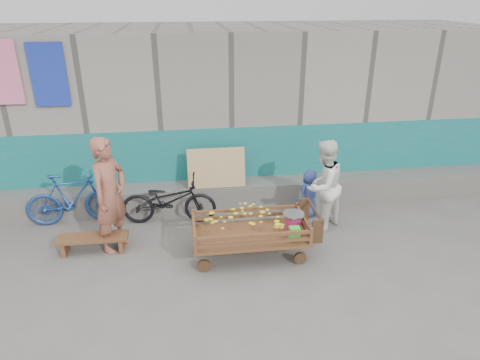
{
  "coord_description": "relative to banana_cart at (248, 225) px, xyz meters",
  "views": [
    {
      "loc": [
        -0.23,
        -4.65,
        3.59
      ],
      "look_at": [
        0.57,
        1.2,
        1.0
      ],
      "focal_mm": 32.0,
      "sensor_mm": 36.0,
      "label": 1
    }
  ],
  "objects": [
    {
      "name": "ground",
      "position": [
        -0.61,
        -0.66,
        -0.52
      ],
      "size": [
        80.0,
        80.0,
        0.0
      ],
      "primitive_type": "plane",
      "color": "#5C5954",
      "rests_on": "ground"
    },
    {
      "name": "building_wall",
      "position": [
        -0.61,
        3.39,
        0.94
      ],
      "size": [
        12.0,
        3.5,
        3.0
      ],
      "color": "gray",
      "rests_on": "ground"
    },
    {
      "name": "banana_cart",
      "position": [
        0.0,
        0.0,
        0.0
      ],
      "size": [
        1.81,
        0.83,
        0.77
      ],
      "color": "brown",
      "rests_on": "ground"
    },
    {
      "name": "bench",
      "position": [
        -2.28,
        0.43,
        -0.33
      ],
      "size": [
        1.03,
        0.31,
        0.26
      ],
      "color": "brown",
      "rests_on": "ground"
    },
    {
      "name": "vendor_man",
      "position": [
        -1.96,
        0.53,
        0.36
      ],
      "size": [
        0.69,
        0.77,
        1.76
      ],
      "primitive_type": "imported",
      "rotation": [
        0.0,
        0.0,
        1.03
      ],
      "color": "#985441",
      "rests_on": "ground"
    },
    {
      "name": "woman",
      "position": [
        1.33,
        0.68,
        0.24
      ],
      "size": [
        0.94,
        0.9,
        1.52
      ],
      "primitive_type": "imported",
      "rotation": [
        0.0,
        0.0,
        3.78
      ],
      "color": "white",
      "rests_on": "ground"
    },
    {
      "name": "child",
      "position": [
        1.24,
        1.1,
        -0.09
      ],
      "size": [
        0.5,
        0.44,
        0.86
      ],
      "primitive_type": "imported",
      "rotation": [
        0.0,
        0.0,
        3.65
      ],
      "color": "#394E9E",
      "rests_on": "ground"
    },
    {
      "name": "bicycle_dark",
      "position": [
        -1.15,
        1.19,
        -0.11
      ],
      "size": [
        1.61,
        0.69,
        0.82
      ],
      "primitive_type": "imported",
      "rotation": [
        0.0,
        0.0,
        1.48
      ],
      "color": "black",
      "rests_on": "ground"
    },
    {
      "name": "bicycle_blue",
      "position": [
        -2.73,
        1.39,
        -0.07
      ],
      "size": [
        1.53,
        0.54,
        0.9
      ],
      "primitive_type": "imported",
      "rotation": [
        0.0,
        0.0,
        1.65
      ],
      "color": "#234790",
      "rests_on": "ground"
    }
  ]
}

